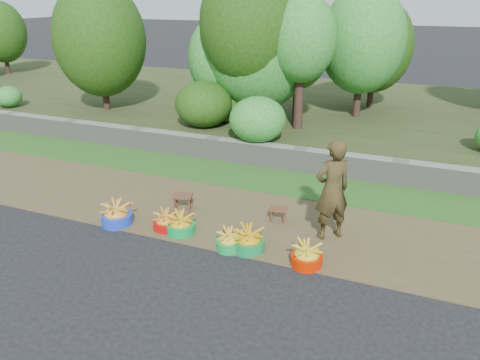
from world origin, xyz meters
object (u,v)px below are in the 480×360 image
at_px(basin_a, 117,215).
at_px(stool_right, 278,211).
at_px(basin_d, 230,241).
at_px(vendor_woman, 332,190).
at_px(basin_e, 249,241).
at_px(basin_b, 166,222).
at_px(basin_f, 307,256).
at_px(basin_c, 181,225).
at_px(stool_left, 183,198).

height_order(basin_a, stool_right, basin_a).
bearing_deg(basin_a, basin_d, -0.89).
distance_m(basin_a, vendor_woman, 3.83).
xyz_separation_m(basin_e, vendor_woman, (1.11, 0.92, 0.71)).
relative_size(basin_b, vendor_woman, 0.26).
bearing_deg(basin_f, basin_c, 175.87).
distance_m(basin_a, basin_c, 1.24).
xyz_separation_m(basin_b, vendor_woman, (2.72, 0.81, 0.73)).
distance_m(stool_left, stool_right, 1.85).
bearing_deg(stool_left, basin_b, -83.45).
xyz_separation_m(basin_a, stool_right, (2.66, 1.19, 0.05)).
distance_m(basin_a, basin_d, 2.23).
relative_size(basin_a, basin_d, 1.26).
distance_m(basin_a, stool_left, 1.26).
height_order(basin_e, stool_right, basin_e).
bearing_deg(stool_right, basin_c, -143.65).
bearing_deg(basin_c, basin_f, -4.13).
height_order(stool_right, vendor_woman, vendor_woman).
bearing_deg(basin_b, stool_right, 30.47).
bearing_deg(basin_d, basin_a, 179.11).
height_order(basin_a, vendor_woman, vendor_woman).
height_order(basin_a, basin_c, basin_a).
distance_m(basin_d, vendor_woman, 1.88).
height_order(basin_b, basin_d, basin_b).
xyz_separation_m(basin_c, basin_f, (2.29, -0.17, -0.00)).
bearing_deg(basin_e, basin_f, -4.69).
xyz_separation_m(basin_d, vendor_woman, (1.41, 1.01, 0.74)).
distance_m(stool_right, vendor_woman, 1.20).
relative_size(basin_c, vendor_woman, 0.28).
bearing_deg(basin_b, basin_f, -4.23).
bearing_deg(basin_f, basin_e, 175.31).
bearing_deg(stool_left, basin_f, -19.83).
xyz_separation_m(basin_a, basin_d, (2.23, -0.03, -0.04)).
bearing_deg(vendor_woman, basin_e, -2.34).
bearing_deg(basin_b, basin_d, -8.62).
relative_size(basin_b, stool_right, 1.32).
height_order(basin_e, basin_f, basin_e).
bearing_deg(basin_f, basin_a, 179.55).
distance_m(basin_a, basin_e, 2.53).
height_order(basin_d, vendor_woman, vendor_woman).
height_order(basin_d, stool_right, basin_d).
bearing_deg(basin_e, basin_b, 176.05).
bearing_deg(basin_d, stool_right, 70.67).
height_order(basin_b, basin_e, basin_e).
bearing_deg(basin_e, stool_right, 83.47).
xyz_separation_m(basin_d, stool_right, (0.43, 1.22, 0.08)).
bearing_deg(basin_c, stool_left, 116.55).
distance_m(basin_b, basin_e, 1.62).
distance_m(basin_c, basin_e, 1.30).
distance_m(basin_f, stool_right, 1.49).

